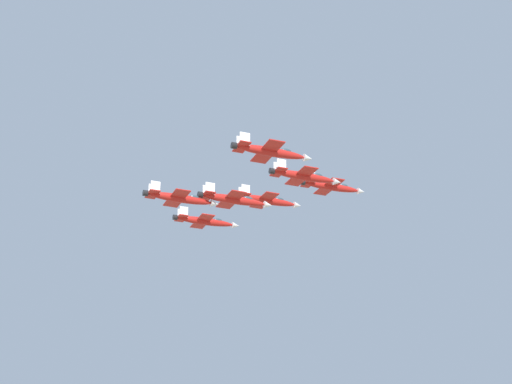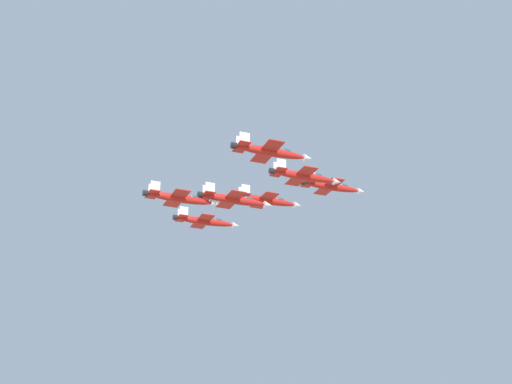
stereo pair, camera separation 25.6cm
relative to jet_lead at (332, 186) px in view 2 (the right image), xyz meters
name	(u,v)px [view 2 (the right image)]	position (x,y,z in m)	size (l,w,h in m)	color
jet_lead	(332,186)	(0.00, 0.00, 0.00)	(18.27, 11.80, 3.93)	red
jet_left_wingman	(267,200)	(16.47, -6.69, -1.57)	(18.96, 12.34, 4.11)	red
jet_right_wingman	(304,176)	(9.26, 15.18, -4.04)	(18.31, 11.87, 3.96)	red
jet_left_outer	(205,221)	(32.95, -13.38, -5.46)	(18.53, 12.01, 4.00)	red
jet_right_outer	(271,152)	(18.52, 30.36, -5.26)	(18.48, 11.94, 3.98)	red
jet_slot_rear	(234,199)	(25.73, 8.49, -7.75)	(18.81, 12.22, 4.07)	red
jet_trailing	(180,198)	(38.60, 12.73, -9.45)	(18.07, 11.76, 3.92)	red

